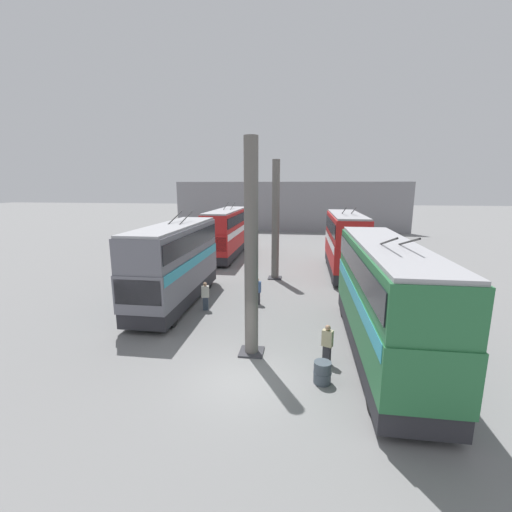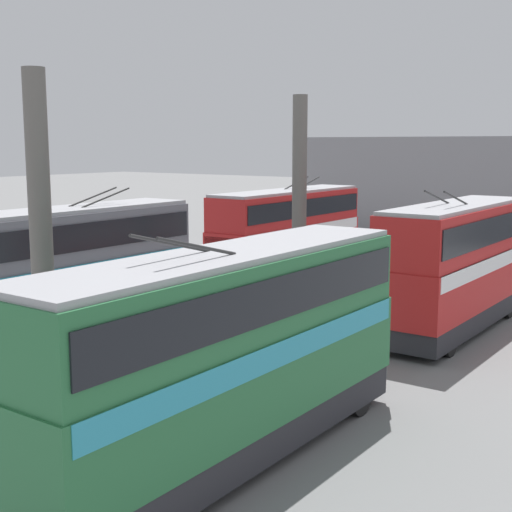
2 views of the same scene
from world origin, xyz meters
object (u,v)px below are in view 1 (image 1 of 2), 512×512
bus_right_near (175,259)px  person_by_left_row (327,344)px  bus_left_far (345,240)px  person_by_right_row (205,295)px  bus_left_near (384,293)px  bus_right_mid (227,230)px  oil_drum (322,372)px  person_aisle_midway (257,291)px

bus_right_near → person_by_left_row: bus_right_near is taller
bus_left_far → person_by_right_row: 13.35m
person_by_right_row → bus_left_near: bearing=-124.7°
bus_right_mid → oil_drum: (-21.62, -8.35, -2.28)m
bus_left_far → bus_right_near: size_ratio=0.99×
bus_right_near → person_aisle_midway: bus_right_near is taller
oil_drum → bus_left_far: bearing=-8.9°
bus_left_near → bus_right_near: bus_right_near is taller
bus_left_far → person_by_left_row: bearing=171.3°
bus_left_far → oil_drum: size_ratio=11.77×
bus_right_mid → bus_left_near: bearing=-150.2°
person_by_left_row → person_by_right_row: (5.26, 6.54, -0.01)m
person_by_left_row → person_aisle_midway: bearing=-127.4°
person_by_left_row → person_by_right_row: 8.40m
bus_right_near → person_by_right_row: bus_right_near is taller
bus_left_far → person_aisle_midway: bus_left_far is taller
bus_right_mid → oil_drum: bus_right_mid is taller
bus_left_far → bus_right_near: (-8.92, 10.92, -0.02)m
bus_left_near → bus_right_mid: size_ratio=1.03×
bus_left_far → person_by_right_row: size_ratio=5.84×
bus_left_near → person_by_right_row: bearing=65.3°
bus_left_far → bus_right_near: bus_left_far is taller
person_by_right_row → oil_drum: bearing=-146.7°
person_aisle_midway → oil_drum: size_ratio=2.00×
bus_left_near → person_by_right_row: (4.08, 8.86, -1.86)m
bus_left_near → person_aisle_midway: bearing=47.9°
bus_left_near → person_aisle_midway: size_ratio=6.82×
person_aisle_midway → oil_drum: person_aisle_midway is taller
bus_left_near → oil_drum: size_ratio=13.64×
bus_left_near → oil_drum: bearing=135.3°
person_aisle_midway → oil_drum: 8.75m
bus_left_near → person_by_right_row: 9.93m
bus_right_mid → person_by_right_row: (-14.96, -2.06, -1.82)m
bus_right_mid → person_by_left_row: bearing=-157.0°
bus_left_near → bus_right_near: (4.97, 10.92, 0.01)m
person_by_left_row → person_aisle_midway: 7.58m
bus_right_near → oil_drum: bearing=-132.1°
bus_left_far → person_by_right_row: (-9.81, 8.86, -1.90)m
person_aisle_midway → oil_drum: (-8.03, -3.45, -0.45)m
bus_left_near → person_aisle_midway: bus_left_near is taller
person_aisle_midway → bus_left_near: bearing=-132.3°
bus_left_far → bus_right_mid: (5.15, 10.92, -0.08)m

